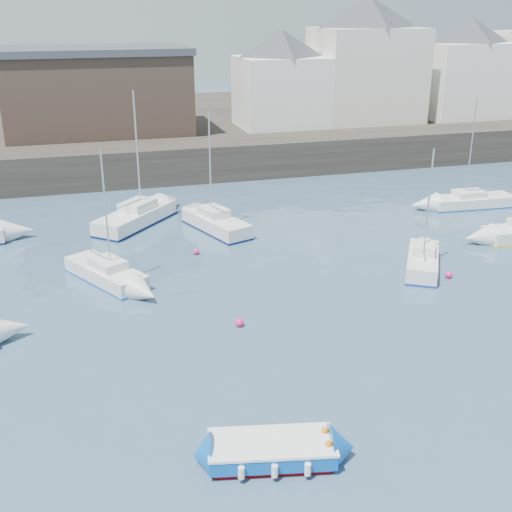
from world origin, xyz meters
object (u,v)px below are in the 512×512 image
object	(u,v)px
buoy_near	(239,326)
buoy_far	(196,254)
sailboat_b	(106,273)
sailboat_f	(216,223)
blue_dinghy	(272,450)
sailboat_c	(423,261)
buoy_mid	(448,278)
sailboat_g	(472,201)
sailboat_h	(136,217)

from	to	relation	value
buoy_near	buoy_far	distance (m)	9.58
sailboat_b	sailboat_f	xyz separation A→B (m)	(7.48, 6.46, 0.07)
blue_dinghy	sailboat_c	size ratio (longest dim) A/B	0.65
sailboat_f	buoy_mid	bearing A→B (deg)	-47.25
buoy_far	blue_dinghy	bearing A→B (deg)	-93.78
sailboat_f	buoy_near	size ratio (longest dim) A/B	18.85
sailboat_g	sailboat_h	size ratio (longest dim) A/B	0.90
sailboat_g	buoy_mid	size ratio (longest dim) A/B	20.83
sailboat_f	sailboat_g	bearing A→B (deg)	-0.03
sailboat_f	buoy_near	bearing A→B (deg)	-98.29
sailboat_g	buoy_far	world-z (taller)	sailboat_g
sailboat_c	buoy_far	bearing A→B (deg)	153.74
sailboat_b	buoy_near	world-z (taller)	sailboat_b
sailboat_f	sailboat_c	bearing A→B (deg)	-45.27
sailboat_b	buoy_near	bearing A→B (deg)	-51.95
sailboat_c	sailboat_f	size ratio (longest dim) A/B	0.88
sailboat_h	buoy_mid	bearing A→B (deg)	-42.20
sailboat_f	sailboat_g	world-z (taller)	sailboat_g
sailboat_b	blue_dinghy	bearing A→B (deg)	-75.90
blue_dinghy	buoy_mid	xyz separation A→B (m)	(13.71, 11.66, -0.43)
sailboat_h	sailboat_c	bearing A→B (deg)	-40.37
sailboat_b	sailboat_g	world-z (taller)	sailboat_g
sailboat_b	buoy_far	world-z (taller)	sailboat_b
buoy_mid	sailboat_c	bearing A→B (deg)	116.48
sailboat_h	sailboat_f	bearing A→B (deg)	-28.26
blue_dinghy	sailboat_b	xyz separation A→B (m)	(-4.12, 16.41, 0.03)
blue_dinghy	buoy_far	distance (m)	18.99
buoy_mid	sailboat_g	bearing A→B (deg)	51.77
blue_dinghy	sailboat_f	distance (m)	23.11
sailboat_g	buoy_near	xyz separation A→B (m)	(-21.14, -13.49, -0.45)
buoy_mid	blue_dinghy	bearing A→B (deg)	-139.62
sailboat_c	buoy_mid	world-z (taller)	sailboat_c
blue_dinghy	sailboat_c	distance (m)	18.47
sailboat_b	sailboat_f	bearing A→B (deg)	40.82
blue_dinghy	sailboat_c	world-z (taller)	sailboat_c
sailboat_b	sailboat_c	bearing A→B (deg)	-10.75
blue_dinghy	buoy_mid	distance (m)	18.00
buoy_far	sailboat_f	bearing A→B (deg)	61.75
sailboat_b	sailboat_g	distance (m)	27.42
sailboat_g	buoy_near	world-z (taller)	sailboat_g
buoy_far	buoy_mid	bearing A→B (deg)	-30.30
sailboat_h	buoy_near	world-z (taller)	sailboat_h
buoy_far	buoy_near	bearing A→B (deg)	-89.16
sailboat_f	buoy_mid	distance (m)	15.26
sailboat_g	buoy_far	bearing A→B (deg)	-169.59
sailboat_c	buoy_far	xyz separation A→B (m)	(-11.71, 5.78, -0.51)
buoy_far	sailboat_b	bearing A→B (deg)	-154.71
sailboat_h	buoy_mid	size ratio (longest dim) A/B	23.24
buoy_mid	buoy_far	world-z (taller)	buoy_mid
sailboat_g	sailboat_h	bearing A→B (deg)	173.73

